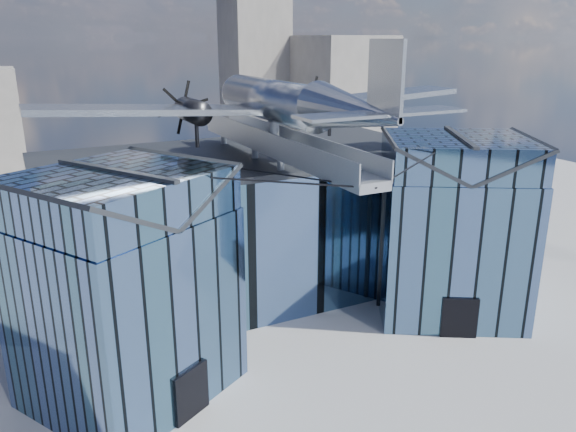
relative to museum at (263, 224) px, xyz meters
name	(u,v)px	position (x,y,z in m)	size (l,w,h in m)	color
ground_plane	(302,335)	(0.00, -5.82, -5.54)	(120.00, 120.00, 0.00)	gray
museum	(263,224)	(0.00, 0.00, 0.00)	(32.88, 24.50, 17.60)	#436489
bg_towers	(137,97)	(1.45, 44.67, 4.47)	(77.00, 24.50, 26.00)	slate
tree_side_e	(523,196)	(27.48, 2.09, -1.96)	(3.64, 3.64, 5.28)	black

